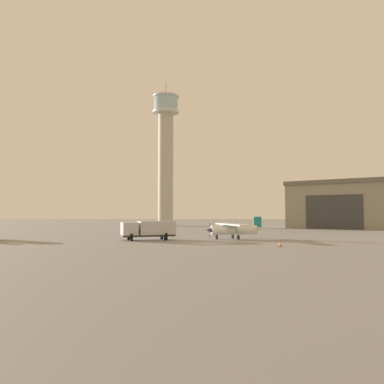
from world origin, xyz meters
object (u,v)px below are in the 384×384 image
control_tower (164,150)px  truck_box_silver (147,229)px  traffic_cone_near_left (278,244)px  airplane_white (233,229)px

control_tower → truck_box_silver: 65.35m
control_tower → traffic_cone_near_left: size_ratio=75.46×
truck_box_silver → traffic_cone_near_left: 18.58m
traffic_cone_near_left → truck_box_silver: bearing=146.4°
control_tower → truck_box_silver: size_ratio=5.65×
airplane_white → traffic_cone_near_left: bearing=92.7°
traffic_cone_near_left → control_tower: bearing=103.6°
control_tower → airplane_white: bearing=-77.0°
airplane_white → truck_box_silver: size_ratio=1.41×
airplane_white → truck_box_silver: 12.03m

